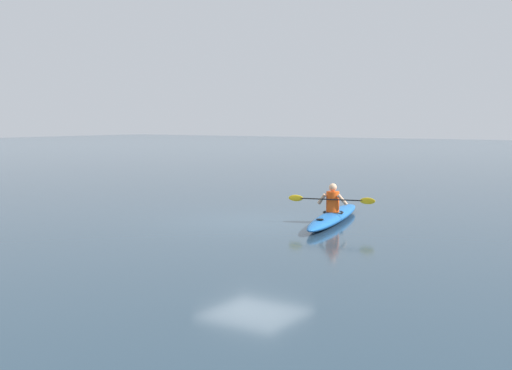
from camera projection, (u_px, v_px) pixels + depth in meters
ground_plane at (255, 222)px, 17.75m from camera, size 160.00×160.00×0.00m
kayak at (334, 217)px, 17.80m from camera, size 1.79×5.02×0.29m
kayaker at (333, 200)px, 17.61m from camera, size 2.26×0.66×0.76m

